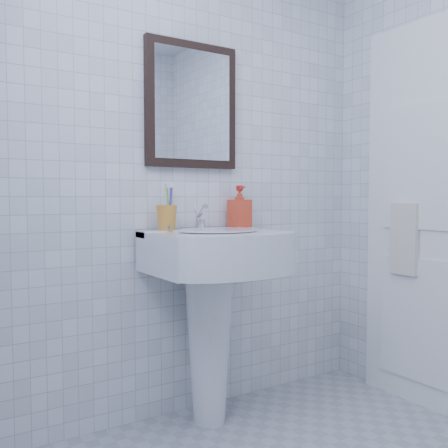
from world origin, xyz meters
TOP-DOWN VIEW (x-y plane):
  - wall_back at (0.00, 1.20)m, footprint 2.20×0.02m
  - washbasin at (0.03, 0.99)m, footprint 0.61×0.45m
  - faucet at (0.03, 1.10)m, footprint 0.05×0.11m
  - toothbrush_cup at (-0.15, 1.11)m, footprint 0.13×0.13m
  - soap_dispenser at (0.28, 1.13)m, footprint 0.10×0.10m
  - wall_mirror at (0.03, 1.18)m, footprint 0.50×0.04m
  - bathroom_door at (1.08, 0.55)m, footprint 0.04×0.80m
  - towel_ring at (1.06, 0.69)m, footprint 0.01×0.18m
  - hand_towel at (1.04, 0.69)m, footprint 0.03×0.16m

SIDE VIEW (x-z plane):
  - washbasin at x=0.03m, z-range 0.16..1.10m
  - hand_towel at x=1.04m, z-range 0.68..1.06m
  - faucet at x=0.03m, z-range 0.92..1.05m
  - toothbrush_cup at x=-0.15m, z-range 0.94..1.05m
  - bathroom_door at x=1.08m, z-range 0.00..2.00m
  - soap_dispenser at x=0.28m, z-range 0.94..1.15m
  - towel_ring at x=1.06m, z-range 0.96..1.14m
  - wall_back at x=0.00m, z-range 0.00..2.50m
  - wall_mirror at x=0.03m, z-range 1.24..1.86m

